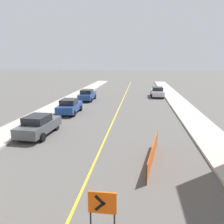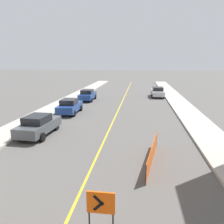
# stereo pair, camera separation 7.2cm
# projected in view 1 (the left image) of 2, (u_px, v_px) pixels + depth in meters

# --- Properties ---
(lane_stripe) EXTENTS (0.12, 71.07, 0.01)m
(lane_stripe) POSITION_uv_depth(u_px,v_px,m) (118.00, 111.00, 24.86)
(lane_stripe) COLOR gold
(lane_stripe) RESTS_ON ground_plane
(sidewalk_left) EXTENTS (2.71, 71.07, 0.18)m
(sidewalk_left) POSITION_uv_depth(u_px,v_px,m) (53.00, 108.00, 25.78)
(sidewalk_left) COLOR #ADA89E
(sidewalk_left) RESTS_ON ground_plane
(sidewalk_right) EXTENTS (2.71, 71.07, 0.18)m
(sidewalk_right) POSITION_uv_depth(u_px,v_px,m) (187.00, 112.00, 23.91)
(sidewalk_right) COLOR #ADA89E
(sidewalk_right) RESTS_ON ground_plane
(arrow_barricade_primary) EXTENTS (0.96, 0.09, 1.37)m
(arrow_barricade_primary) POSITION_uv_depth(u_px,v_px,m) (102.00, 204.00, 7.22)
(arrow_barricade_primary) COLOR #EF560C
(arrow_barricade_primary) RESTS_ON ground_plane
(safety_mesh_fence) EXTENTS (0.86, 4.91, 1.03)m
(safety_mesh_fence) POSITION_uv_depth(u_px,v_px,m) (153.00, 154.00, 12.14)
(safety_mesh_fence) COLOR #EF560C
(safety_mesh_fence) RESTS_ON ground_plane
(parked_car_curb_near) EXTENTS (2.03, 4.39, 1.59)m
(parked_car_curb_near) POSITION_uv_depth(u_px,v_px,m) (39.00, 125.00, 16.54)
(parked_car_curb_near) COLOR #474C51
(parked_car_curb_near) RESTS_ON ground_plane
(parked_car_curb_mid) EXTENTS (1.95, 4.35, 1.59)m
(parked_car_curb_mid) POSITION_uv_depth(u_px,v_px,m) (70.00, 106.00, 23.48)
(parked_car_curb_mid) COLOR navy
(parked_car_curb_mid) RESTS_ON ground_plane
(parked_car_curb_far) EXTENTS (1.94, 4.32, 1.59)m
(parked_car_curb_far) POSITION_uv_depth(u_px,v_px,m) (87.00, 95.00, 31.22)
(parked_car_curb_far) COLOR navy
(parked_car_curb_far) RESTS_ON ground_plane
(parked_car_opposite_side) EXTENTS (1.95, 4.35, 1.59)m
(parked_car_opposite_side) POSITION_uv_depth(u_px,v_px,m) (157.00, 92.00, 34.24)
(parked_car_opposite_side) COLOR #B7B7BC
(parked_car_opposite_side) RESTS_ON ground_plane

